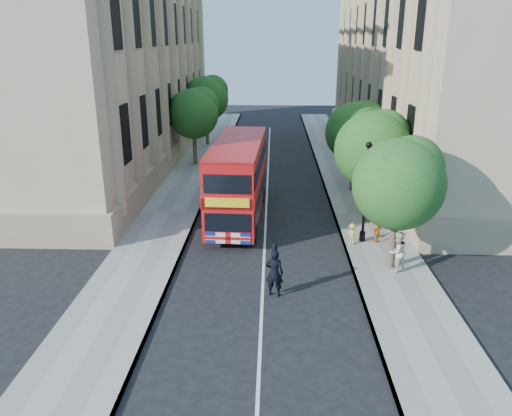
# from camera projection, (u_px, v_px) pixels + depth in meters

# --- Properties ---
(ground) EXTENTS (120.00, 120.00, 0.00)m
(ground) POSITION_uv_depth(u_px,v_px,m) (262.00, 299.00, 20.17)
(ground) COLOR black
(ground) RESTS_ON ground
(pavement_right) EXTENTS (3.50, 80.00, 0.12)m
(pavement_right) POSITION_uv_depth(u_px,v_px,m) (363.00, 216.00, 29.41)
(pavement_right) COLOR gray
(pavement_right) RESTS_ON ground
(pavement_left) EXTENTS (3.50, 80.00, 0.12)m
(pavement_left) POSITION_uv_depth(u_px,v_px,m) (170.00, 213.00, 29.78)
(pavement_left) COLOR gray
(pavement_left) RESTS_ON ground
(building_right) EXTENTS (12.00, 38.00, 18.00)m
(building_right) POSITION_uv_depth(u_px,v_px,m) (444.00, 51.00, 39.46)
(building_right) COLOR tan
(building_right) RESTS_ON ground
(building_left) EXTENTS (12.00, 38.00, 18.00)m
(building_left) POSITION_uv_depth(u_px,v_px,m) (99.00, 50.00, 40.35)
(building_left) COLOR tan
(building_left) RESTS_ON ground
(tree_right_near) EXTENTS (4.00, 4.00, 6.08)m
(tree_right_near) POSITION_uv_depth(u_px,v_px,m) (400.00, 179.00, 21.46)
(tree_right_near) COLOR #473828
(tree_right_near) RESTS_ON ground
(tree_right_mid) EXTENTS (4.20, 4.20, 6.37)m
(tree_right_mid) POSITION_uv_depth(u_px,v_px,m) (374.00, 146.00, 27.06)
(tree_right_mid) COLOR #473828
(tree_right_mid) RESTS_ON ground
(tree_right_far) EXTENTS (4.00, 4.00, 6.15)m
(tree_right_far) POSITION_uv_depth(u_px,v_px,m) (356.00, 129.00, 32.77)
(tree_right_far) COLOR #473828
(tree_right_far) RESTS_ON ground
(tree_left_far) EXTENTS (4.00, 4.00, 6.30)m
(tree_left_far) POSITION_uv_depth(u_px,v_px,m) (194.00, 111.00, 39.73)
(tree_left_far) COLOR #473828
(tree_left_far) RESTS_ON ground
(tree_left_back) EXTENTS (4.20, 4.20, 6.65)m
(tree_left_back) POSITION_uv_depth(u_px,v_px,m) (207.00, 96.00, 47.20)
(tree_left_back) COLOR #473828
(tree_left_back) RESTS_ON ground
(lamp_post) EXTENTS (0.32, 0.32, 5.16)m
(lamp_post) POSITION_uv_depth(u_px,v_px,m) (365.00, 197.00, 24.86)
(lamp_post) COLOR black
(lamp_post) RESTS_ON pavement_right
(double_decker_bus) EXTENTS (2.98, 9.79, 4.47)m
(double_decker_bus) POSITION_uv_depth(u_px,v_px,m) (238.00, 178.00, 28.28)
(double_decker_bus) COLOR #AD0C0C
(double_decker_bus) RESTS_ON ground
(box_van) EXTENTS (2.19, 4.66, 2.59)m
(box_van) POSITION_uv_depth(u_px,v_px,m) (240.00, 174.00, 33.68)
(box_van) COLOR black
(box_van) RESTS_ON ground
(police_constable) EXTENTS (0.81, 0.60, 2.03)m
(police_constable) POSITION_uv_depth(u_px,v_px,m) (274.00, 273.00, 20.17)
(police_constable) COLOR black
(police_constable) RESTS_ON ground
(woman_pedestrian) EXTENTS (1.14, 1.07, 1.87)m
(woman_pedestrian) POSITION_uv_depth(u_px,v_px,m) (397.00, 252.00, 22.05)
(woman_pedestrian) COLOR silver
(woman_pedestrian) RESTS_ON pavement_right
(child_a) EXTENTS (0.70, 0.53, 1.10)m
(child_a) POSITION_uv_depth(u_px,v_px,m) (377.00, 232.00, 25.28)
(child_a) COLOR orange
(child_a) RESTS_ON pavement_right
(child_b) EXTENTS (0.78, 0.55, 1.10)m
(child_b) POSITION_uv_depth(u_px,v_px,m) (352.00, 234.00, 25.05)
(child_b) COLOR gold
(child_b) RESTS_ON pavement_right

